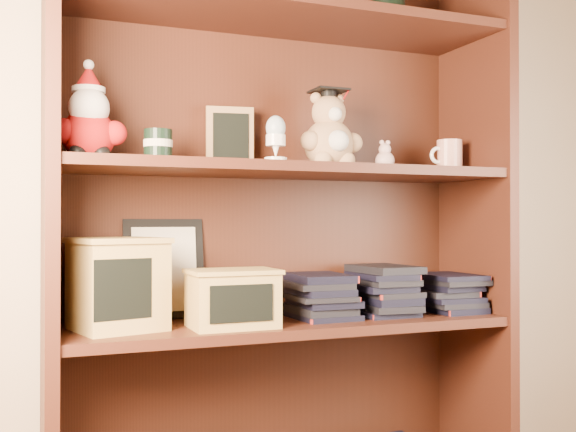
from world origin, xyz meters
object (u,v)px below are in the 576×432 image
object	(u,v)px
teacher_mug	(449,156)
treats_box	(117,283)
bookcase	(280,232)
grad_teddy_bear	(330,137)

from	to	relation	value
teacher_mug	treats_box	world-z (taller)	teacher_mug
bookcase	treats_box	size ratio (longest dim) A/B	6.60
bookcase	grad_teddy_bear	xyz separation A→B (m)	(0.12, -0.06, 0.25)
treats_box	teacher_mug	bearing A→B (deg)	0.06
teacher_mug	treats_box	xyz separation A→B (m)	(-0.93, -0.00, -0.33)
bookcase	teacher_mug	distance (m)	0.55
grad_teddy_bear	treats_box	size ratio (longest dim) A/B	0.88
bookcase	grad_teddy_bear	size ratio (longest dim) A/B	7.47
bookcase	treats_box	bearing A→B (deg)	-173.18
grad_teddy_bear	treats_box	bearing A→B (deg)	179.42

